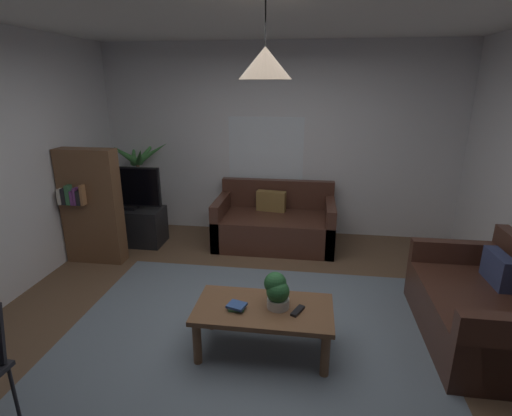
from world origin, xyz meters
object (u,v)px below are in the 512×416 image
at_px(couch_right_side, 484,311).
at_px(bookshelf_corner, 91,206).
at_px(remote_on_table_0, 298,311).
at_px(tv, 126,188).
at_px(book_on_table_1, 237,305).
at_px(tv_stand, 131,226).
at_px(potted_palm_corner, 141,189).
at_px(pendant_lamp, 265,63).
at_px(couch_under_window, 275,225).
at_px(book_on_table_0, 237,308).
at_px(coffee_table, 264,314).
at_px(potted_plant_on_table, 277,290).

distance_m(couch_right_side, bookshelf_corner, 4.26).
xyz_separation_m(remote_on_table_0, tv, (-2.36, 2.02, 0.38)).
bearing_deg(book_on_table_1, bookshelf_corner, 144.27).
distance_m(tv_stand, potted_palm_corner, 0.65).
distance_m(tv_stand, pendant_lamp, 3.52).
xyz_separation_m(book_on_table_1, remote_on_table_0, (0.48, 0.03, -0.02)).
bearing_deg(couch_under_window, tv_stand, -172.81).
height_order(book_on_table_1, bookshelf_corner, bookshelf_corner).
bearing_deg(book_on_table_0, couch_right_side, 12.87).
bearing_deg(remote_on_table_0, bookshelf_corner, 174.44).
distance_m(remote_on_table_0, pendant_lamp, 1.86).
height_order(coffee_table, pendant_lamp, pendant_lamp).
bearing_deg(coffee_table, bookshelf_corner, 147.88).
relative_size(coffee_table, remote_on_table_0, 6.94).
xyz_separation_m(tv_stand, tv, (0.00, -0.02, 0.55)).
bearing_deg(potted_palm_corner, tv, -84.37).
bearing_deg(pendant_lamp, potted_plant_on_table, 15.19).
bearing_deg(potted_plant_on_table, book_on_table_0, -164.37).
distance_m(coffee_table, remote_on_table_0, 0.29).
height_order(remote_on_table_0, potted_plant_on_table, potted_plant_on_table).
distance_m(potted_plant_on_table, bookshelf_corner, 2.76).
bearing_deg(potted_palm_corner, potted_plant_on_table, -48.27).
bearing_deg(bookshelf_corner, couch_right_side, -13.88).
distance_m(couch_under_window, bookshelf_corner, 2.34).
height_order(coffee_table, tv_stand, tv_stand).
bearing_deg(tv_stand, pendant_lamp, -44.00).
xyz_separation_m(book_on_table_1, tv_stand, (-1.88, 2.07, -0.19)).
bearing_deg(tv_stand, couch_under_window, 7.19).
relative_size(coffee_table, potted_plant_on_table, 3.84).
bearing_deg(tv_stand, tv, -90.00).
distance_m(couch_under_window, tv, 2.05).
height_order(tv_stand, potted_palm_corner, potted_palm_corner).
distance_m(potted_plant_on_table, tv_stand, 2.97).
bearing_deg(couch_under_window, couch_right_side, -43.27).
relative_size(remote_on_table_0, potted_palm_corner, 0.12).
bearing_deg(couch_under_window, pendant_lamp, -86.82).
height_order(tv, bookshelf_corner, bookshelf_corner).
xyz_separation_m(remote_on_table_0, potted_palm_corner, (-2.41, 2.57, 0.21)).
xyz_separation_m(coffee_table, book_on_table_0, (-0.21, -0.06, 0.08)).
height_order(coffee_table, potted_plant_on_table, potted_plant_on_table).
bearing_deg(pendant_lamp, couch_under_window, 93.18).
xyz_separation_m(book_on_table_1, pendant_lamp, (0.21, 0.06, 1.81)).
relative_size(couch_under_window, potted_palm_corner, 1.14).
bearing_deg(book_on_table_0, couch_under_window, 87.92).
relative_size(couch_under_window, bookshelf_corner, 1.13).
relative_size(book_on_table_1, tv_stand, 0.15).
height_order(book_on_table_0, book_on_table_1, book_on_table_1).
relative_size(coffee_table, tv_stand, 1.23).
bearing_deg(couch_right_side, book_on_table_1, -77.15).
distance_m(book_on_table_0, tv_stand, 2.80).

